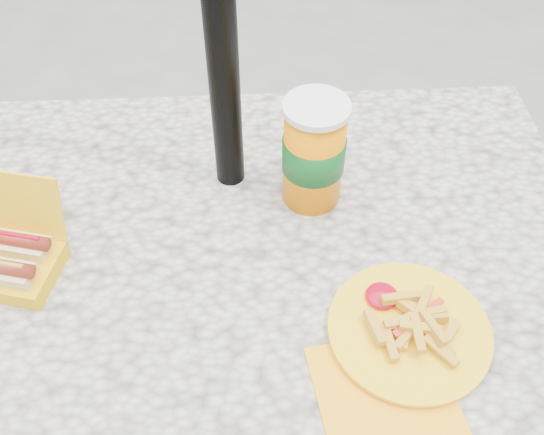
{
  "coord_description": "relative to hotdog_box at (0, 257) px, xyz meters",
  "views": [
    {
      "loc": [
        0.03,
        -0.63,
        1.52
      ],
      "look_at": [
        0.07,
        0.01,
        0.8
      ],
      "focal_mm": 40.0,
      "sensor_mm": 36.0,
      "label": 1
    }
  ],
  "objects": [
    {
      "name": "soda_cup",
      "position": [
        0.5,
        0.14,
        0.07
      ],
      "size": [
        0.11,
        0.11,
        0.2
      ],
      "rotation": [
        0.0,
        0.0,
        -0.39
      ],
      "color": "#FF8200",
      "rests_on": "picnic_table"
    },
    {
      "name": "ground",
      "position": [
        0.36,
        0.03,
        -0.78
      ],
      "size": [
        60.0,
        60.0,
        0.0
      ],
      "primitive_type": "plane",
      "color": "slate"
    },
    {
      "name": "fries_plate",
      "position": [
        0.61,
        -0.15,
        -0.02
      ],
      "size": [
        0.27,
        0.32,
        0.05
      ],
      "rotation": [
        0.0,
        0.0,
        -0.18
      ],
      "color": "#FFAD12",
      "rests_on": "picnic_table"
    },
    {
      "name": "picnic_table",
      "position": [
        0.36,
        0.03,
        -0.14
      ],
      "size": [
        1.2,
        0.8,
        0.75
      ],
      "color": "beige",
      "rests_on": "ground"
    },
    {
      "name": "hotdog_box",
      "position": [
        0.0,
        0.0,
        0.0
      ],
      "size": [
        0.2,
        0.18,
        0.14
      ],
      "rotation": [
        0.0,
        0.0,
        -0.25
      ],
      "color": "yellow",
      "rests_on": "picnic_table"
    }
  ]
}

